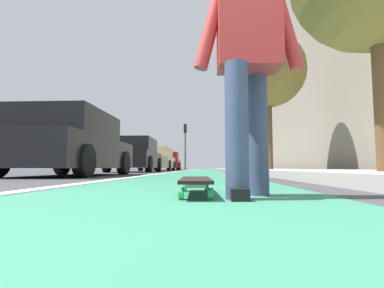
# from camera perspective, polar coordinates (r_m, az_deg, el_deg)

# --- Properties ---
(ground_plane) EXTENTS (80.00, 80.00, 0.00)m
(ground_plane) POSITION_cam_1_polar(r_m,az_deg,el_deg) (11.00, 1.38, -5.66)
(ground_plane) COLOR #38383D
(bike_lane_paint) EXTENTS (56.00, 2.15, 0.00)m
(bike_lane_paint) POSITION_cam_1_polar(r_m,az_deg,el_deg) (25.00, 2.08, -5.11)
(bike_lane_paint) COLOR #2D7256
(bike_lane_paint) RESTS_ON ground
(lane_stripe_white) EXTENTS (52.00, 0.16, 0.01)m
(lane_stripe_white) POSITION_cam_1_polar(r_m,az_deg,el_deg) (21.05, -1.38, -5.19)
(lane_stripe_white) COLOR silver
(lane_stripe_white) RESTS_ON ground
(sidewalk_curb) EXTENTS (52.00, 3.20, 0.14)m
(sidewalk_curb) POSITION_cam_1_polar(r_m,az_deg,el_deg) (19.21, 11.25, -4.95)
(sidewalk_curb) COLOR #9E9B93
(sidewalk_curb) RESTS_ON ground
(building_facade) EXTENTS (40.00, 1.20, 11.77)m
(building_facade) POSITION_cam_1_polar(r_m,az_deg,el_deg) (24.39, 16.48, 9.01)
(building_facade) COLOR gray
(building_facade) RESTS_ON ground
(skateboard) EXTENTS (0.85, 0.23, 0.11)m
(skateboard) POSITION_cam_1_polar(r_m,az_deg,el_deg) (2.00, 0.74, -7.33)
(skateboard) COLOR green
(skateboard) RESTS_ON ground
(skater_person) EXTENTS (0.47, 0.72, 1.64)m
(skater_person) POSITION_cam_1_polar(r_m,az_deg,el_deg) (2.02, 10.89, 17.27)
(skater_person) COLOR #384260
(skater_person) RESTS_ON ground
(parked_car_near) EXTENTS (4.17, 2.00, 1.48)m
(parked_car_near) POSITION_cam_1_polar(r_m,az_deg,el_deg) (7.38, -22.66, -0.26)
(parked_car_near) COLOR black
(parked_car_near) RESTS_ON ground
(parked_car_mid) EXTENTS (4.17, 1.97, 1.50)m
(parked_car_mid) POSITION_cam_1_polar(r_m,az_deg,el_deg) (13.23, -11.09, -2.28)
(parked_car_mid) COLOR black
(parked_car_mid) RESTS_ON ground
(parked_car_far) EXTENTS (4.19, 1.97, 1.49)m
(parked_car_far) POSITION_cam_1_polar(r_m,az_deg,el_deg) (19.22, -6.68, -3.08)
(parked_car_far) COLOR tan
(parked_car_far) RESTS_ON ground
(parked_car_end) EXTENTS (4.28, 2.11, 1.48)m
(parked_car_end) POSITION_cam_1_polar(r_m,az_deg,el_deg) (24.70, -4.74, -3.45)
(parked_car_end) COLOR maroon
(parked_car_end) RESTS_ON ground
(traffic_light) EXTENTS (0.33, 0.28, 4.27)m
(traffic_light) POSITION_cam_1_polar(r_m,az_deg,el_deg) (27.15, -1.33, 1.15)
(traffic_light) COLOR #2D2D2D
(traffic_light) RESTS_ON ground
(street_tree_mid) EXTENTS (2.87, 2.87, 5.40)m
(street_tree_mid) POSITION_cam_1_polar(r_m,az_deg,el_deg) (12.04, 14.74, 13.69)
(street_tree_mid) COLOR brown
(street_tree_mid) RESTS_ON ground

